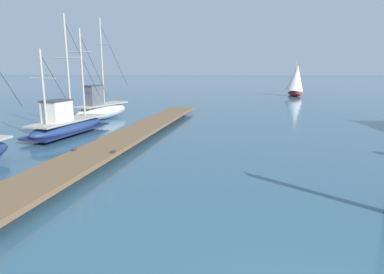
{
  "coord_description": "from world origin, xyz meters",
  "views": [
    {
      "loc": [
        -1.21,
        -2.76,
        3.44
      ],
      "look_at": [
        -2.35,
        6.9,
        1.4
      ],
      "focal_mm": 30.2,
      "sensor_mm": 36.0,
      "label": 1
    }
  ],
  "objects": [
    {
      "name": "floating_dock",
      "position": [
        -5.88,
        12.53,
        0.36
      ],
      "size": [
        3.5,
        21.42,
        0.53
      ],
      "color": "brown",
      "rests_on": "ground"
    },
    {
      "name": "fishing_boat_0",
      "position": [
        -9.78,
        13.24,
        0.61
      ],
      "size": [
        2.52,
        6.8,
        6.22
      ],
      "color": "navy",
      "rests_on": "ground"
    },
    {
      "name": "fishing_boat_1",
      "position": [
        -10.16,
        18.84,
        0.72
      ],
      "size": [
        2.79,
        5.83,
        6.82
      ],
      "color": "silver",
      "rests_on": "ground"
    },
    {
      "name": "distant_sailboat",
      "position": [
        7.25,
        41.37,
        2.03
      ],
      "size": [
        2.9,
        4.7,
        4.45
      ],
      "color": "#AD2823",
      "rests_on": "ground"
    }
  ]
}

